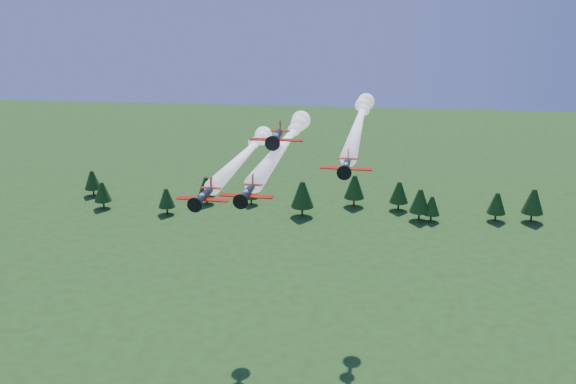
# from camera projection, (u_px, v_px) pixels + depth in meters

# --- Properties ---
(plane_lead) EXTENTS (7.97, 51.85, 3.70)m
(plane_lead) POSITION_uv_depth(u_px,v_px,m) (286.00, 141.00, 109.19)
(plane_lead) COLOR black
(plane_lead) RESTS_ON ground
(plane_left) EXTENTS (8.93, 47.87, 3.70)m
(plane_left) POSITION_uv_depth(u_px,v_px,m) (247.00, 153.00, 120.61)
(plane_left) COLOR black
(plane_left) RESTS_ON ground
(plane_right) EXTENTS (8.17, 58.78, 3.70)m
(plane_right) POSITION_uv_depth(u_px,v_px,m) (359.00, 120.00, 121.27)
(plane_right) COLOR black
(plane_right) RESTS_ON ground
(plane_slot) EXTENTS (8.27, 9.04, 2.93)m
(plane_slot) POSITION_uv_depth(u_px,v_px,m) (277.00, 137.00, 99.23)
(plane_slot) COLOR black
(plane_slot) RESTS_ON ground
(treeline) EXTENTS (173.36, 21.16, 11.68)m
(treeline) POSITION_uv_depth(u_px,v_px,m) (359.00, 194.00, 207.39)
(treeline) COLOR #382314
(treeline) RESTS_ON ground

